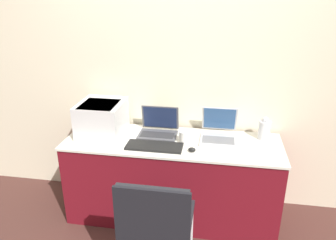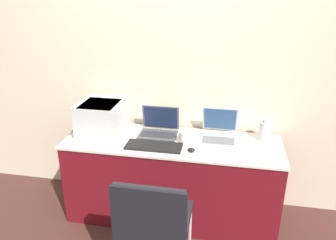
{
  "view_description": "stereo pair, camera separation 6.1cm",
  "coord_description": "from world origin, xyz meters",
  "views": [
    {
      "loc": [
        0.38,
        -2.21,
        1.99
      ],
      "look_at": [
        -0.04,
        0.32,
        0.94
      ],
      "focal_mm": 35.0,
      "sensor_mm": 36.0,
      "label": 1
    },
    {
      "loc": [
        0.44,
        -2.19,
        1.99
      ],
      "look_at": [
        -0.04,
        0.32,
        0.94
      ],
      "focal_mm": 35.0,
      "sensor_mm": 36.0,
      "label": 2
    }
  ],
  "objects": [
    {
      "name": "laptop_left",
      "position": [
        -0.14,
        0.42,
        0.81
      ],
      "size": [
        0.34,
        0.26,
        0.24
      ],
      "color": "#4C4C51",
      "rests_on": "table"
    },
    {
      "name": "wall_back",
      "position": [
        0.0,
        0.66,
        1.3
      ],
      "size": [
        8.0,
        0.05,
        2.6
      ],
      "color": "beige",
      "rests_on": "ground_plane"
    },
    {
      "name": "printer",
      "position": [
        -0.64,
        0.35,
        0.92
      ],
      "size": [
        0.38,
        0.41,
        0.29
      ],
      "color": "silver",
      "rests_on": "table"
    },
    {
      "name": "mouse",
      "position": [
        0.18,
        0.12,
        0.78
      ],
      "size": [
        0.06,
        0.04,
        0.04
      ],
      "color": "black",
      "rests_on": "table"
    },
    {
      "name": "external_keyboard",
      "position": [
        -0.13,
        0.15,
        0.77
      ],
      "size": [
        0.46,
        0.18,
        0.02
      ],
      "color": "black",
      "rests_on": "table"
    },
    {
      "name": "table",
      "position": [
        0.0,
        0.29,
        0.38
      ],
      "size": [
        1.85,
        0.61,
        0.76
      ],
      "color": "maroon",
      "rests_on": "ground_plane"
    },
    {
      "name": "metal_pitcher",
      "position": [
        0.77,
        0.47,
        0.85
      ],
      "size": [
        0.1,
        0.1,
        0.21
      ],
      "color": "silver",
      "rests_on": "table"
    },
    {
      "name": "ground_plane",
      "position": [
        0.0,
        0.0,
        0.0
      ],
      "size": [
        14.0,
        14.0,
        0.0
      ],
      "primitive_type": "plane",
      "color": "#472823"
    },
    {
      "name": "laptop_right",
      "position": [
        0.39,
        0.42,
        0.82
      ],
      "size": [
        0.31,
        0.36,
        0.26
      ],
      "color": "#B7B7BC",
      "rests_on": "table"
    },
    {
      "name": "coffee_cup",
      "position": [
        0.1,
        0.28,
        0.81
      ],
      "size": [
        0.09,
        0.09,
        0.11
      ],
      "color": "white",
      "rests_on": "table"
    },
    {
      "name": "chair",
      "position": [
        0.01,
        -0.49,
        0.56
      ],
      "size": [
        0.48,
        0.49,
        0.88
      ],
      "color": "black",
      "rests_on": "ground_plane"
    }
  ]
}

